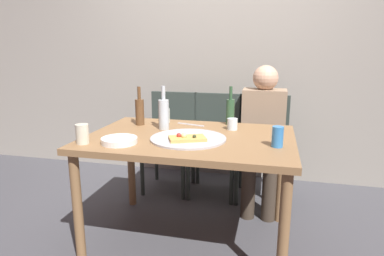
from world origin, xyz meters
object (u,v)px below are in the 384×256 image
chair_left (171,134)px  chair_right (263,140)px  table_knife (191,125)px  wine_glass (82,134)px  dining_table (190,148)px  chair_middle (215,137)px  pizza_slice_last (187,138)px  plate_stack (119,140)px  soda_can (278,137)px  guest_in_sweater (263,130)px  beer_bottle (230,111)px  wine_bottle (164,113)px  water_bottle (140,111)px  tumbler_far (232,124)px  pizza_tray (188,138)px  tumbler_near (166,115)px

chair_left → chair_right: 0.85m
table_knife → chair_right: (0.52, 0.55, -0.24)m
wine_glass → chair_right: bearing=49.1°
dining_table → chair_middle: (0.02, 0.86, -0.15)m
pizza_slice_last → chair_left: (-0.42, 1.01, -0.26)m
plate_stack → chair_left: chair_left is taller
dining_table → plate_stack: 0.47m
soda_can → guest_in_sweater: bearing=97.2°
soda_can → plate_stack: soda_can is taller
plate_stack → beer_bottle: bearing=48.5°
plate_stack → chair_left: (-0.03, 1.13, -0.25)m
wine_bottle → dining_table: bearing=-31.5°
wine_glass → plate_stack: size_ratio=0.55×
wine_glass → chair_middle: size_ratio=0.13×
dining_table → chair_left: size_ratio=1.49×
wine_glass → chair_middle: 1.37m
water_bottle → tumbler_far: 0.69m
pizza_slice_last → plate_stack: bearing=-161.8°
plate_stack → chair_right: 1.42m
beer_bottle → table_knife: bearing=-163.6°
table_knife → dining_table: bearing=-61.4°
pizza_tray → plate_stack: (-0.38, -0.18, 0.01)m
soda_can → chair_middle: 1.16m
wine_bottle → tumbler_near: wine_bottle is taller
wine_bottle → guest_in_sweater: size_ratio=0.26×
plate_stack → chair_left: bearing=91.5°
beer_bottle → wine_glass: bearing=-137.9°
beer_bottle → soda_can: (0.34, -0.51, -0.04)m
soda_can → chair_right: chair_right is taller
pizza_tray → tumbler_far: bearing=53.5°
chair_right → table_knife: bearing=47.0°
dining_table → wine_glass: (-0.58, -0.33, 0.14)m
beer_bottle → chair_left: bearing=142.5°
tumbler_far → table_knife: bearing=167.0°
tumbler_near → chair_middle: chair_middle is taller
water_bottle → chair_middle: 0.86m
beer_bottle → table_knife: (-0.28, -0.08, -0.10)m
plate_stack → wine_glass: bearing=-164.9°
pizza_slice_last → table_knife: bearing=100.9°
pizza_slice_last → table_knife: (-0.09, 0.45, -0.02)m
chair_left → wine_glass: bearing=81.3°
tumbler_near → chair_right: bearing=35.3°
pizza_slice_last → chair_right: (0.43, 1.01, -0.26)m
dining_table → tumbler_far: bearing=43.4°
wine_bottle → plate_stack: wine_bottle is taller
soda_can → beer_bottle: bearing=123.5°
soda_can → table_knife: size_ratio=0.55×
dining_table → plate_stack: (-0.37, -0.27, 0.10)m
tumbler_far → wine_glass: 1.00m
tumbler_near → water_bottle: bearing=-142.7°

